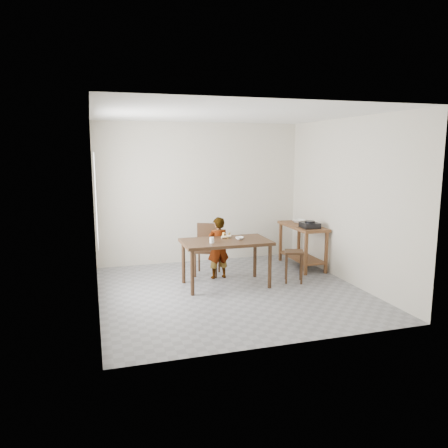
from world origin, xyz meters
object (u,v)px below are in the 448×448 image
object	(u,v)px
prep_counter	(302,246)
child	(218,248)
dining_table	(226,263)
stool	(294,266)
dining_chair	(207,250)

from	to	relation	value
prep_counter	child	xyz separation A→B (m)	(-1.72, -0.26, 0.13)
dining_table	stool	xyz separation A→B (m)	(1.14, -0.14, -0.11)
dining_table	dining_chair	bearing A→B (deg)	100.01
dining_table	child	size ratio (longest dim) A/B	1.31
dining_table	child	bearing A→B (deg)	90.57
child	dining_chair	size ratio (longest dim) A/B	1.20
child	stool	distance (m)	1.31
child	dining_table	bearing A→B (deg)	86.84
prep_counter	dining_chair	world-z (taller)	dining_chair
dining_table	dining_chair	size ratio (longest dim) A/B	1.57
dining_table	stool	world-z (taller)	dining_table
child	prep_counter	bearing A→B (deg)	-175.13
child	dining_chair	xyz separation A→B (m)	(-0.12, 0.26, -0.09)
dining_chair	stool	xyz separation A→B (m)	(1.27, -0.84, -0.18)
dining_table	child	distance (m)	0.47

